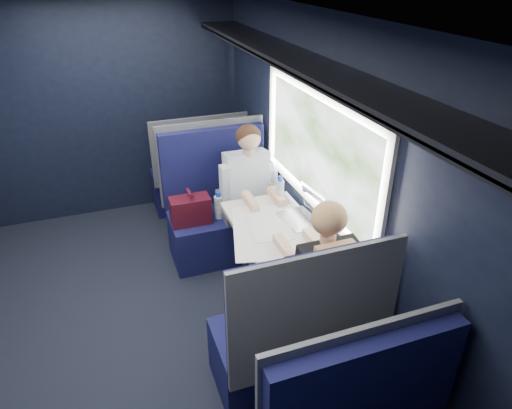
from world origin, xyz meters
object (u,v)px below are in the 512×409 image
object	(u,v)px
seat_row_front	(198,176)
cup	(278,191)
woman	(320,277)
man	(251,189)
seat_bay_far	(294,339)
bottle_small	(280,190)
table	(272,233)
seat_bay_near	(219,213)
laptop	(307,211)

from	to	relation	value
seat_row_front	cup	xyz separation A→B (m)	(0.42, -1.36, 0.38)
seat_row_front	woman	world-z (taller)	woman
man	woman	xyz separation A→B (m)	(0.00, -1.41, 0.01)
seat_bay_far	bottle_small	world-z (taller)	seat_bay_far
table	seat_bay_far	distance (m)	0.93
woman	bottle_small	size ratio (longest dim) A/B	5.60
table	seat_bay_near	bearing A→B (deg)	102.87
seat_bay_far	seat_row_front	world-z (taller)	seat_bay_far
table	bottle_small	distance (m)	0.45
man	cup	xyz separation A→B (m)	(0.17, -0.26, 0.07)
woman	cup	bearing A→B (deg)	81.70
seat_row_front	bottle_small	bearing A→B (deg)	-74.80
seat_bay_near	woman	xyz separation A→B (m)	(0.27, -1.58, 0.31)
woman	cup	world-z (taller)	woman
table	woman	world-z (taller)	woman
seat_bay_far	man	distance (m)	1.62
seat_row_front	woman	size ratio (longest dim) A/B	0.88
seat_bay_far	cup	xyz separation A→B (m)	(0.42, 1.31, 0.37)
man	laptop	world-z (taller)	man
table	laptop	xyz separation A→B (m)	(0.30, -0.00, 0.15)
table	cup	size ratio (longest dim) A/B	10.92
table	woman	size ratio (longest dim) A/B	0.76
bottle_small	cup	world-z (taller)	bottle_small
seat_bay_far	bottle_small	bearing A→B (deg)	72.19
seat_row_front	bottle_small	size ratio (longest dim) A/B	4.91
table	man	world-z (taller)	man
table	seat_bay_near	distance (m)	0.92
laptop	cup	distance (m)	0.45
bottle_small	table	bearing A→B (deg)	-121.11
laptop	bottle_small	distance (m)	0.37
woman	laptop	distance (m)	0.74
table	seat_bay_far	world-z (taller)	seat_bay_far
seat_bay_near	laptop	world-z (taller)	seat_bay_near
laptop	bottle_small	bearing A→B (deg)	103.46
woman	laptop	world-z (taller)	woman
table	seat_bay_far	xyz separation A→B (m)	(-0.18, -0.87, -0.25)
man	laptop	xyz separation A→B (m)	(0.23, -0.70, 0.09)
seat_row_front	cup	bearing A→B (deg)	-72.89
table	bottle_small	size ratio (longest dim) A/B	4.23
table	man	xyz separation A→B (m)	(0.07, 0.70, 0.06)
man	woman	bearing A→B (deg)	-90.00
cup	woman	bearing A→B (deg)	-98.30
seat_bay_near	laptop	size ratio (longest dim) A/B	3.37
seat_bay_near	cup	size ratio (longest dim) A/B	13.76
seat_bay_near	bottle_small	size ratio (longest dim) A/B	5.33
seat_bay_far	woman	bearing A→B (deg)	33.82
man	bottle_small	size ratio (longest dim) A/B	5.60
table	woman	bearing A→B (deg)	-84.55
table	seat_row_front	distance (m)	1.82
man	laptop	size ratio (longest dim) A/B	3.54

